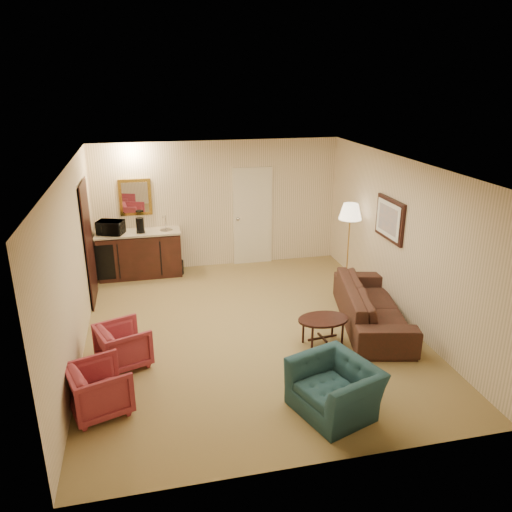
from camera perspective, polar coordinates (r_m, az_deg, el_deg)
The scene contains 12 objects.
ground at distance 7.98m, azimuth -0.74°, elevation -8.41°, with size 6.00×6.00×0.00m, color #95784C.
room_walls at distance 8.04m, azimuth -2.62°, elevation 4.97°, with size 5.02×6.01×2.61m.
wetbar_cabinet at distance 10.16m, azimuth -13.15°, elevation 0.24°, with size 1.64×0.58×0.92m, color #381712.
sofa at distance 8.15m, azimuth 13.21°, elevation -4.82°, with size 2.29×0.67×0.90m, color black.
teal_armchair at distance 6.10m, azimuth 9.02°, elevation -13.87°, with size 0.95×0.62×0.83m, color #1B3D45.
rose_chair_near at distance 7.17m, azimuth -14.93°, elevation -9.63°, with size 0.64×0.60×0.66m, color #9C3339.
rose_chair_far at distance 6.34m, azimuth -17.48°, elevation -14.05°, with size 0.66×0.61×0.68m, color #9C3339.
coffee_table at distance 7.53m, azimuth 7.63°, elevation -8.54°, with size 0.76×0.51×0.43m, color black.
floor_lamp at distance 9.53m, azimuth 10.50°, elevation 1.28°, with size 0.42×0.42×1.60m, color gold.
waste_bin at distance 10.21m, azimuth -8.88°, elevation -1.28°, with size 0.22×0.22×0.28m, color black.
microwave at distance 9.94m, azimuth -16.30°, elevation 3.31°, with size 0.48×0.27×0.33m, color black.
coffee_maker at distance 9.91m, azimuth -13.10°, elevation 3.44°, with size 0.16×0.16×0.29m, color black.
Camera 1 is at (-1.45, -6.88, 3.77)m, focal length 35.00 mm.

